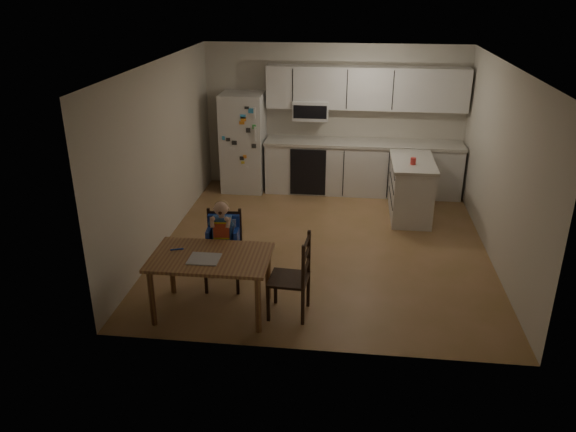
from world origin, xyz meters
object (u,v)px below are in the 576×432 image
at_px(kitchen_island, 411,188).
at_px(red_cup, 413,161).
at_px(dining_table, 211,263).
at_px(chair_side, 297,272).
at_px(refrigerator, 243,142).
at_px(chair_booster, 223,234).

distance_m(kitchen_island, red_cup, 0.54).
bearing_deg(dining_table, chair_side, 2.62).
relative_size(refrigerator, red_cup, 16.44).
height_order(kitchen_island, chair_booster, chair_booster).
relative_size(kitchen_island, chair_booster, 1.12).
distance_m(refrigerator, red_cup, 3.03).
relative_size(refrigerator, chair_side, 1.79).
bearing_deg(kitchen_island, chair_booster, -134.31).
relative_size(red_cup, chair_booster, 0.09).
xyz_separation_m(red_cup, chair_side, (-1.44, -2.85, -0.43)).
bearing_deg(chair_booster, red_cup, 39.53).
distance_m(kitchen_island, chair_booster, 3.46).
bearing_deg(chair_booster, refrigerator, 92.84).
bearing_deg(red_cup, dining_table, -129.56).
xyz_separation_m(dining_table, chair_side, (0.94, 0.04, -0.07)).
xyz_separation_m(red_cup, chair_booster, (-2.39, -2.27, -0.30)).
height_order(chair_booster, chair_side, chair_booster).
distance_m(chair_booster, chair_side, 1.12).
height_order(red_cup, dining_table, red_cup).
height_order(refrigerator, dining_table, refrigerator).
distance_m(refrigerator, chair_booster, 3.46).
bearing_deg(chair_booster, dining_table, -93.73).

